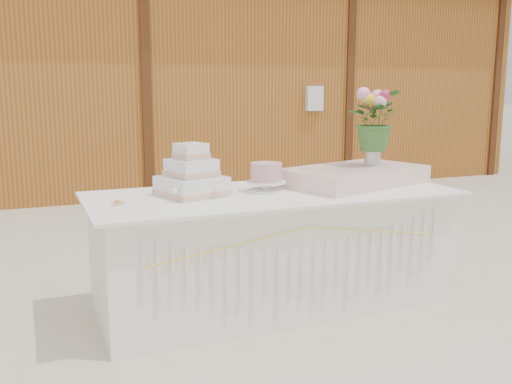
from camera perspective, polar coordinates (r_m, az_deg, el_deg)
ground at (r=3.94m, az=1.68°, el=-11.09°), size 80.00×80.00×0.00m
barn at (r=9.47m, az=-13.50°, el=11.47°), size 12.60×4.60×3.30m
cake_table at (r=3.81m, az=1.74°, el=-5.69°), size 2.40×1.00×0.77m
wedding_cake at (r=3.61m, az=-6.46°, el=1.41°), size 0.46×0.46×0.33m
pink_cake_stand at (r=3.74m, az=1.03°, el=1.67°), size 0.26×0.26×0.19m
satin_runner at (r=4.07m, az=9.84°, el=1.60°), size 1.11×0.83×0.12m
flower_vase at (r=4.19m, az=11.57°, el=3.70°), size 0.11×0.11×0.15m
bouquet at (r=4.16m, az=11.72°, el=7.70°), size 0.51×0.50×0.43m
loose_flowers at (r=3.48m, az=-13.14°, el=-0.90°), size 0.14×0.31×0.02m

